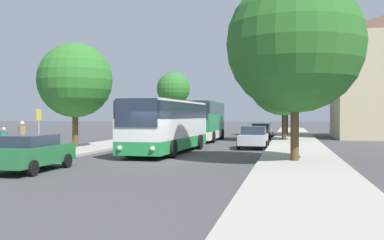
{
  "coord_description": "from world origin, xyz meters",
  "views": [
    {
      "loc": [
        6.4,
        -21.7,
        2.3
      ],
      "look_at": [
        -0.11,
        8.68,
        1.99
      ],
      "focal_mm": 42.0,
      "sensor_mm": 36.0,
      "label": 1
    }
  ],
  "objects_px": {
    "tree_right_near": "(286,90)",
    "tree_left_far": "(75,80)",
    "tree_right_far": "(295,44)",
    "bus_middle": "(205,120)",
    "pedestrian_waiting_far": "(4,144)",
    "parked_car_left_curb": "(30,152)",
    "parked_car_right_near": "(254,137)",
    "pedestrian_waiting_near": "(22,140)",
    "bus_front": "(168,125)",
    "tree_left_near": "(173,89)",
    "bus_stop_sign": "(39,126)",
    "parked_car_right_far": "(261,130)",
    "tree_right_mid": "(284,78)"
  },
  "relations": [
    {
      "from": "bus_stop_sign",
      "to": "parked_car_right_far",
      "type": "bearing_deg",
      "value": 66.05
    },
    {
      "from": "parked_car_right_near",
      "to": "pedestrian_waiting_near",
      "type": "relative_size",
      "value": 2.28
    },
    {
      "from": "parked_car_left_curb",
      "to": "tree_left_far",
      "type": "height_order",
      "value": "tree_left_far"
    },
    {
      "from": "bus_middle",
      "to": "pedestrian_waiting_near",
      "type": "height_order",
      "value": "bus_middle"
    },
    {
      "from": "parked_car_right_near",
      "to": "tree_left_near",
      "type": "height_order",
      "value": "tree_left_near"
    },
    {
      "from": "bus_stop_sign",
      "to": "tree_right_mid",
      "type": "xyz_separation_m",
      "value": [
        12.96,
        18.26,
        3.84
      ]
    },
    {
      "from": "tree_right_mid",
      "to": "tree_right_far",
      "type": "height_order",
      "value": "tree_right_far"
    },
    {
      "from": "bus_middle",
      "to": "parked_car_left_curb",
      "type": "relative_size",
      "value": 2.27
    },
    {
      "from": "parked_car_right_near",
      "to": "pedestrian_waiting_near",
      "type": "distance_m",
      "value": 15.59
    },
    {
      "from": "tree_left_far",
      "to": "bus_front",
      "type": "bearing_deg",
      "value": -13.48
    },
    {
      "from": "bus_front",
      "to": "tree_right_near",
      "type": "height_order",
      "value": "tree_right_near"
    },
    {
      "from": "parked_car_left_curb",
      "to": "tree_left_far",
      "type": "bearing_deg",
      "value": 106.98
    },
    {
      "from": "bus_middle",
      "to": "pedestrian_waiting_far",
      "type": "bearing_deg",
      "value": -106.75
    },
    {
      "from": "bus_front",
      "to": "pedestrian_waiting_near",
      "type": "height_order",
      "value": "bus_front"
    },
    {
      "from": "tree_left_near",
      "to": "tree_right_far",
      "type": "xyz_separation_m",
      "value": [
        14.52,
        -33.01,
        0.03
      ]
    },
    {
      "from": "bus_front",
      "to": "tree_right_mid",
      "type": "bearing_deg",
      "value": 64.92
    },
    {
      "from": "tree_right_far",
      "to": "parked_car_right_near",
      "type": "bearing_deg",
      "value": 105.66
    },
    {
      "from": "parked_car_right_near",
      "to": "tree_left_far",
      "type": "height_order",
      "value": "tree_left_far"
    },
    {
      "from": "bus_middle",
      "to": "bus_stop_sign",
      "type": "height_order",
      "value": "bus_middle"
    },
    {
      "from": "bus_stop_sign",
      "to": "tree_left_far",
      "type": "height_order",
      "value": "tree_left_far"
    },
    {
      "from": "bus_front",
      "to": "tree_right_far",
      "type": "distance_m",
      "value": 9.78
    },
    {
      "from": "parked_car_right_near",
      "to": "pedestrian_waiting_near",
      "type": "bearing_deg",
      "value": 47.55
    },
    {
      "from": "pedestrian_waiting_far",
      "to": "tree_right_far",
      "type": "xyz_separation_m",
      "value": [
        13.6,
        2.94,
        4.75
      ]
    },
    {
      "from": "tree_left_near",
      "to": "tree_right_far",
      "type": "height_order",
      "value": "tree_right_far"
    },
    {
      "from": "bus_front",
      "to": "parked_car_right_near",
      "type": "relative_size",
      "value": 2.6
    },
    {
      "from": "bus_stop_sign",
      "to": "pedestrian_waiting_far",
      "type": "relative_size",
      "value": 1.6
    },
    {
      "from": "bus_stop_sign",
      "to": "tree_left_near",
      "type": "height_order",
      "value": "tree_left_near"
    },
    {
      "from": "pedestrian_waiting_near",
      "to": "bus_stop_sign",
      "type": "bearing_deg",
      "value": 75.47
    },
    {
      "from": "tree_right_near",
      "to": "tree_right_far",
      "type": "relative_size",
      "value": 0.88
    },
    {
      "from": "bus_front",
      "to": "tree_right_mid",
      "type": "xyz_separation_m",
      "value": [
        6.91,
        13.7,
        3.86
      ]
    },
    {
      "from": "tree_left_near",
      "to": "tree_left_far",
      "type": "xyz_separation_m",
      "value": [
        -0.08,
        -26.58,
        -0.95
      ]
    },
    {
      "from": "tree_left_near",
      "to": "tree_right_far",
      "type": "distance_m",
      "value": 36.06
    },
    {
      "from": "tree_right_far",
      "to": "parked_car_left_curb",
      "type": "bearing_deg",
      "value": -153.42
    },
    {
      "from": "tree_left_far",
      "to": "pedestrian_waiting_near",
      "type": "bearing_deg",
      "value": -80.6
    },
    {
      "from": "parked_car_right_near",
      "to": "parked_car_right_far",
      "type": "distance_m",
      "value": 14.71
    },
    {
      "from": "tree_left_near",
      "to": "tree_right_mid",
      "type": "height_order",
      "value": "tree_right_mid"
    },
    {
      "from": "tree_left_near",
      "to": "tree_left_far",
      "type": "height_order",
      "value": "tree_left_near"
    },
    {
      "from": "tree_right_mid",
      "to": "pedestrian_waiting_near",
      "type": "bearing_deg",
      "value": -121.53
    },
    {
      "from": "tree_left_near",
      "to": "tree_right_near",
      "type": "relative_size",
      "value": 0.98
    },
    {
      "from": "pedestrian_waiting_far",
      "to": "tree_right_far",
      "type": "relative_size",
      "value": 0.18
    },
    {
      "from": "tree_right_far",
      "to": "tree_left_far",
      "type": "bearing_deg",
      "value": 156.25
    },
    {
      "from": "tree_right_mid",
      "to": "tree_left_near",
      "type": "bearing_deg",
      "value": 133.59
    },
    {
      "from": "parked_car_right_far",
      "to": "tree_right_mid",
      "type": "height_order",
      "value": "tree_right_mid"
    },
    {
      "from": "tree_right_near",
      "to": "tree_left_far",
      "type": "bearing_deg",
      "value": -121.67
    },
    {
      "from": "parked_car_left_curb",
      "to": "tree_left_far",
      "type": "xyz_separation_m",
      "value": [
        -3.91,
        11.78,
        3.93
      ]
    },
    {
      "from": "bus_middle",
      "to": "tree_right_mid",
      "type": "relative_size",
      "value": 1.19
    },
    {
      "from": "parked_car_right_far",
      "to": "bus_stop_sign",
      "type": "bearing_deg",
      "value": 68.67
    },
    {
      "from": "bus_front",
      "to": "tree_left_near",
      "type": "height_order",
      "value": "tree_left_near"
    },
    {
      "from": "pedestrian_waiting_far",
      "to": "tree_left_near",
      "type": "distance_m",
      "value": 36.26
    },
    {
      "from": "bus_front",
      "to": "tree_left_far",
      "type": "distance_m",
      "value": 7.83
    }
  ]
}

